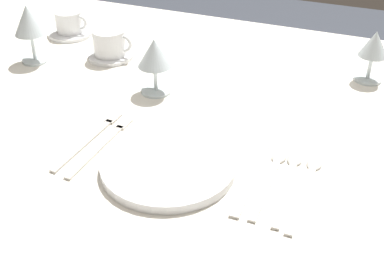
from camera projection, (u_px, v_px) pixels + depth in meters
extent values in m
cube|color=silver|center=(195.00, 114.00, 1.16)|extent=(1.80, 1.10, 0.04)
cube|color=silver|center=(257.00, 60.00, 1.65)|extent=(1.80, 0.01, 0.18)
cylinder|color=brown|center=(42.00, 101.00, 1.96)|extent=(0.07, 0.07, 0.70)
cylinder|color=white|center=(168.00, 166.00, 0.95)|extent=(0.25, 0.25, 0.02)
cube|color=beige|center=(96.00, 151.00, 1.00)|extent=(0.02, 0.19, 0.00)
cube|color=beige|center=(124.00, 124.00, 1.09)|extent=(0.02, 0.04, 0.00)
cube|color=beige|center=(83.00, 145.00, 1.02)|extent=(0.03, 0.20, 0.00)
cube|color=beige|center=(113.00, 118.00, 1.11)|extent=(0.02, 0.04, 0.00)
cube|color=beige|center=(248.00, 186.00, 0.91)|extent=(0.02, 0.18, 0.00)
cube|color=beige|center=(262.00, 155.00, 0.99)|extent=(0.02, 0.06, 0.00)
cube|color=beige|center=(265.00, 189.00, 0.91)|extent=(0.01, 0.18, 0.00)
ellipsoid|color=beige|center=(279.00, 157.00, 0.99)|extent=(0.03, 0.04, 0.01)
cube|color=beige|center=(285.00, 193.00, 0.90)|extent=(0.02, 0.19, 0.00)
ellipsoid|color=beige|center=(295.00, 160.00, 0.98)|extent=(0.03, 0.04, 0.01)
cube|color=beige|center=(302.00, 199.00, 0.88)|extent=(0.02, 0.19, 0.00)
ellipsoid|color=beige|center=(314.00, 164.00, 0.97)|extent=(0.03, 0.04, 0.01)
cylinder|color=white|center=(71.00, 33.00, 1.50)|extent=(0.13, 0.13, 0.01)
cylinder|color=white|center=(69.00, 22.00, 1.48)|extent=(0.08, 0.08, 0.06)
torus|color=white|center=(80.00, 22.00, 1.47)|extent=(0.04, 0.01, 0.04)
cylinder|color=white|center=(111.00, 56.00, 1.37)|extent=(0.12, 0.12, 0.01)
cylinder|color=white|center=(109.00, 42.00, 1.35)|extent=(0.09, 0.09, 0.07)
torus|color=white|center=(124.00, 44.00, 1.33)|extent=(0.05, 0.01, 0.05)
cylinder|color=silver|center=(36.00, 60.00, 1.35)|extent=(0.07, 0.07, 0.01)
cylinder|color=silver|center=(33.00, 47.00, 1.33)|extent=(0.01, 0.01, 0.07)
cone|color=silver|center=(28.00, 20.00, 1.29)|extent=(0.08, 0.08, 0.08)
cylinder|color=silver|center=(156.00, 91.00, 1.21)|extent=(0.07, 0.07, 0.01)
cylinder|color=silver|center=(156.00, 78.00, 1.19)|extent=(0.01, 0.01, 0.06)
cone|color=silver|center=(154.00, 53.00, 1.16)|extent=(0.08, 0.08, 0.07)
cylinder|color=silver|center=(367.00, 79.00, 1.26)|extent=(0.07, 0.07, 0.01)
cylinder|color=silver|center=(370.00, 67.00, 1.24)|extent=(0.01, 0.01, 0.06)
cone|color=silver|center=(375.00, 44.00, 1.21)|extent=(0.07, 0.07, 0.06)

